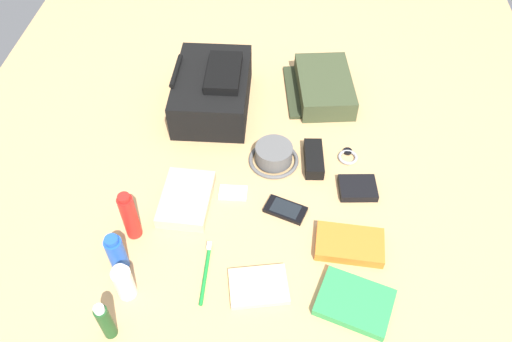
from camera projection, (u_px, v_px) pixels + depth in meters
ground_plane at (256, 182)px, 1.56m from camera, size 2.64×2.02×0.02m
backpack at (213, 90)px, 1.71m from camera, size 0.36×0.25×0.16m
toiletry_pouch at (323, 87)px, 1.78m from camera, size 0.31×0.26×0.07m
bucket_hat at (274, 155)px, 1.58m from camera, size 0.16×0.16×0.06m
shampoo_bottle at (105, 321)px, 1.18m from camera, size 0.03×0.03×0.13m
toothpaste_tube at (124, 282)px, 1.26m from camera, size 0.05×0.05×0.12m
deodorant_spray at (116, 253)px, 1.31m from camera, size 0.05×0.05×0.13m
sunscreen_spray at (130, 216)px, 1.36m from camera, size 0.04×0.04×0.17m
paperback_novel at (355, 302)px, 1.27m from camera, size 0.19×0.22×0.02m
travel_guidebook at (350, 245)px, 1.38m from camera, size 0.12×0.19×0.03m
cell_phone at (285, 210)px, 1.46m from camera, size 0.10×0.13×0.01m
media_player at (233, 193)px, 1.51m from camera, size 0.05×0.08×0.01m
wristwatch at (348, 156)px, 1.60m from camera, size 0.07×0.06×0.01m
toothbrush at (206, 269)px, 1.34m from camera, size 0.18×0.01×0.02m
wallet at (358, 188)px, 1.51m from camera, size 0.10×0.12×0.02m
notepad at (259, 286)px, 1.30m from camera, size 0.14×0.17×0.02m
folded_towel at (186, 199)px, 1.48m from camera, size 0.20×0.15×0.04m
sunglasses_case at (314, 159)px, 1.57m from camera, size 0.14×0.07×0.04m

